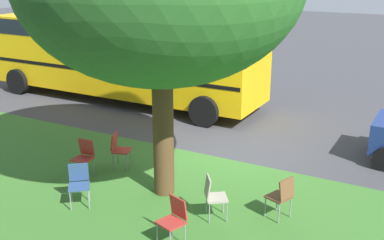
% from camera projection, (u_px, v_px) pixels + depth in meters
% --- Properties ---
extents(ground, '(80.00, 80.00, 0.00)m').
position_uv_depth(ground, '(226.00, 155.00, 12.41)').
color(ground, '#424247').
extents(grass_verge, '(48.00, 6.00, 0.01)m').
position_uv_depth(grass_verge, '(160.00, 208.00, 9.75)').
color(grass_verge, '#3D752D').
rests_on(grass_verge, ground).
extents(chair_0, '(0.58, 0.59, 0.88)m').
position_uv_depth(chair_0, '(79.00, 181.00, 9.74)').
color(chair_0, '#335184').
rests_on(chair_0, ground).
extents(chair_1, '(0.53, 0.53, 0.88)m').
position_uv_depth(chair_1, '(174.00, 217.00, 8.36)').
color(chair_1, '#B7332D').
rests_on(chair_1, ground).
extents(chair_2, '(0.44, 0.45, 0.88)m').
position_uv_depth(chair_2, '(84.00, 155.00, 11.09)').
color(chair_2, '#B7332D').
rests_on(chair_2, ground).
extents(chair_3, '(0.53, 0.53, 0.88)m').
position_uv_depth(chair_3, '(119.00, 147.00, 11.54)').
color(chair_3, '#B7332D').
rests_on(chair_3, ground).
extents(chair_4, '(0.54, 0.53, 0.88)m').
position_uv_depth(chair_4, '(282.00, 195.00, 9.18)').
color(chair_4, brown).
rests_on(chair_4, ground).
extents(chair_6, '(0.58, 0.58, 0.88)m').
position_uv_depth(chair_6, '(213.00, 194.00, 9.20)').
color(chair_6, '#ADA393').
rests_on(chair_6, ground).
extents(school_bus, '(10.40, 2.80, 2.88)m').
position_uv_depth(school_bus, '(121.00, 52.00, 16.97)').
color(school_bus, yellow).
rests_on(school_bus, ground).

